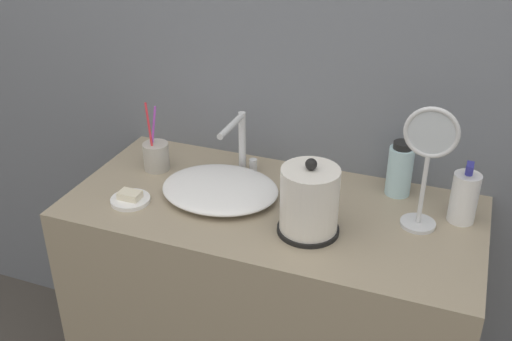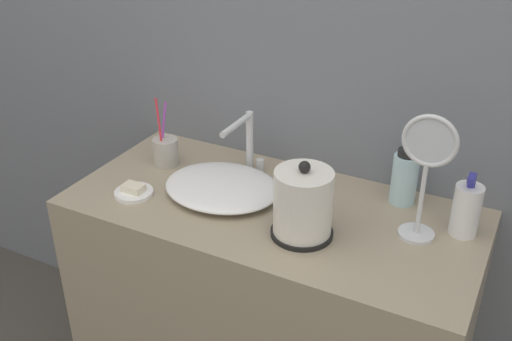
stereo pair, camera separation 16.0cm
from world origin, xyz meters
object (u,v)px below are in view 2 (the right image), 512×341
(lotion_bottle, at_px, (466,210))
(faucet, at_px, (247,140))
(vanity_mirror, at_px, (426,167))
(shampoo_bottle, at_px, (405,177))
(toothbrush_cup, at_px, (166,151))
(electric_kettle, at_px, (303,206))

(lotion_bottle, bearing_deg, faucet, 176.89)
(faucet, height_order, vanity_mirror, vanity_mirror)
(shampoo_bottle, relative_size, vanity_mirror, 0.48)
(vanity_mirror, bearing_deg, shampoo_bottle, 117.73)
(faucet, xyz_separation_m, toothbrush_cup, (-0.25, -0.07, -0.06))
(faucet, bearing_deg, toothbrush_cup, -165.39)
(electric_kettle, bearing_deg, shampoo_bottle, 56.58)
(faucet, bearing_deg, electric_kettle, -39.32)
(vanity_mirror, bearing_deg, toothbrush_cup, 177.54)
(faucet, distance_m, electric_kettle, 0.36)
(toothbrush_cup, bearing_deg, lotion_bottle, 1.97)
(faucet, relative_size, electric_kettle, 0.90)
(electric_kettle, bearing_deg, toothbrush_cup, 162.91)
(faucet, xyz_separation_m, electric_kettle, (0.28, -0.23, -0.03))
(faucet, xyz_separation_m, shampoo_bottle, (0.46, 0.05, -0.03))
(lotion_bottle, distance_m, vanity_mirror, 0.17)
(toothbrush_cup, relative_size, lotion_bottle, 1.25)
(toothbrush_cup, distance_m, lotion_bottle, 0.89)
(faucet, height_order, shampoo_bottle, faucet)
(electric_kettle, distance_m, vanity_mirror, 0.31)
(faucet, relative_size, lotion_bottle, 1.08)
(vanity_mirror, bearing_deg, faucet, 169.54)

